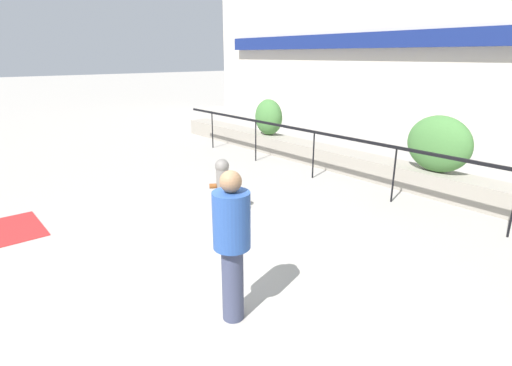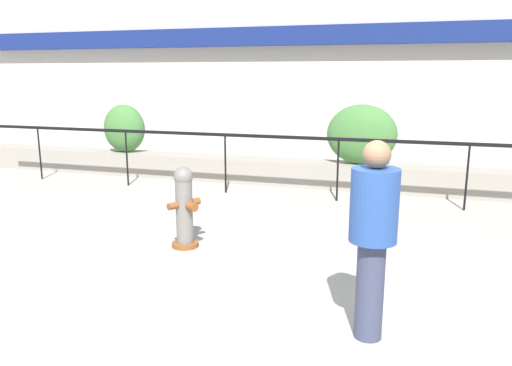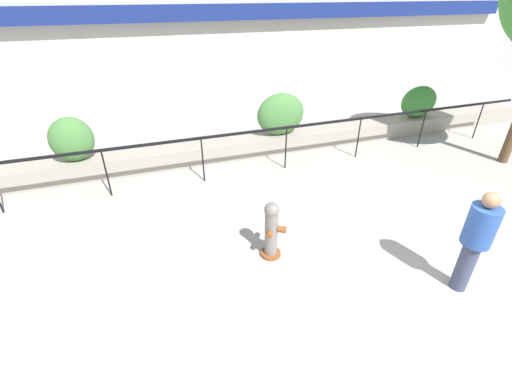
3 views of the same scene
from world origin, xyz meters
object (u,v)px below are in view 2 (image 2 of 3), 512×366
object	(u,v)px
hedge_bush_1	(362,135)
fire_hydrant	(184,206)
pedestrian	(373,229)
hedge_bush_0	(124,128)

from	to	relation	value
hedge_bush_1	fire_hydrant	bearing A→B (deg)	-114.09
hedge_bush_1	fire_hydrant	distance (m)	4.57
pedestrian	hedge_bush_0	bearing A→B (deg)	135.79
hedge_bush_0	fire_hydrant	bearing A→B (deg)	-50.35
hedge_bush_0	hedge_bush_1	xyz separation A→B (m)	(5.29, 0.00, 0.05)
hedge_bush_1	fire_hydrant	size ratio (longest dim) A/B	1.26
fire_hydrant	hedge_bush_0	bearing A→B (deg)	129.65
hedge_bush_0	hedge_bush_1	bearing A→B (deg)	0.00
hedge_bush_0	pedestrian	distance (m)	8.31
hedge_bush_1	pedestrian	distance (m)	5.83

